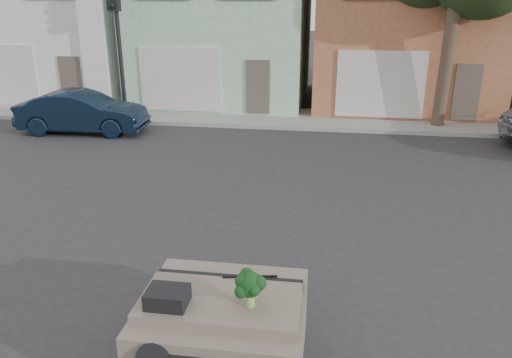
# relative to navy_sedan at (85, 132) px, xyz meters

# --- Properties ---
(ground_plane) EXTENTS (120.00, 120.00, 0.00)m
(ground_plane) POSITION_rel_navy_sedan_xyz_m (7.23, -7.68, 0.00)
(ground_plane) COLOR #303033
(ground_plane) RESTS_ON ground
(sidewalk) EXTENTS (40.00, 3.00, 0.15)m
(sidewalk) POSITION_rel_navy_sedan_xyz_m (7.23, 2.82, 0.07)
(sidewalk) COLOR gray
(sidewalk) RESTS_ON ground
(townhouse_white) EXTENTS (7.20, 8.20, 7.55)m
(townhouse_white) POSITION_rel_navy_sedan_xyz_m (-3.77, 6.82, 3.77)
(townhouse_white) COLOR white
(townhouse_white) RESTS_ON ground
(townhouse_mint) EXTENTS (7.20, 8.20, 7.55)m
(townhouse_mint) POSITION_rel_navy_sedan_xyz_m (3.73, 6.82, 3.77)
(townhouse_mint) COLOR #A9D8B1
(townhouse_mint) RESTS_ON ground
(townhouse_tan) EXTENTS (7.20, 8.20, 7.55)m
(townhouse_tan) POSITION_rel_navy_sedan_xyz_m (11.23, 6.82, 3.77)
(townhouse_tan) COLOR #AA6542
(townhouse_tan) RESTS_ON ground
(navy_sedan) EXTENTS (4.41, 1.74, 1.43)m
(navy_sedan) POSITION_rel_navy_sedan_xyz_m (0.00, 0.00, 0.00)
(navy_sedan) COLOR #101F33
(navy_sedan) RESTS_ON ground
(traffic_signal) EXTENTS (0.40, 0.40, 5.10)m
(traffic_signal) POSITION_rel_navy_sedan_xyz_m (0.73, 1.82, 2.55)
(traffic_signal) COLOR black
(traffic_signal) RESTS_ON ground
(tree_near) EXTENTS (4.40, 4.00, 8.50)m
(tree_near) POSITION_rel_navy_sedan_xyz_m (12.23, 2.12, 4.25)
(tree_near) COLOR #213416
(tree_near) RESTS_ON ground
(car_dashboard) EXTENTS (2.00, 1.80, 1.12)m
(car_dashboard) POSITION_rel_navy_sedan_xyz_m (7.23, -10.68, 0.56)
(car_dashboard) COLOR #75675A
(car_dashboard) RESTS_ON ground
(instrument_hump) EXTENTS (0.48, 0.38, 0.20)m
(instrument_hump) POSITION_rel_navy_sedan_xyz_m (6.65, -11.03, 1.22)
(instrument_hump) COLOR black
(instrument_hump) RESTS_ON car_dashboard
(wiper_arm) EXTENTS (0.69, 0.15, 0.02)m
(wiper_arm) POSITION_rel_navy_sedan_xyz_m (7.51, -10.30, 1.13)
(wiper_arm) COLOR black
(wiper_arm) RESTS_ON car_dashboard
(broccoli) EXTENTS (0.51, 0.51, 0.44)m
(broccoli) POSITION_rel_navy_sedan_xyz_m (7.61, -10.91, 1.34)
(broccoli) COLOR black
(broccoli) RESTS_ON car_dashboard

